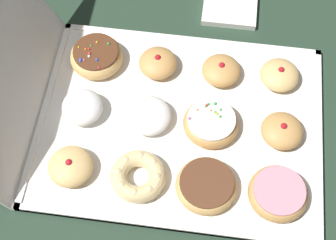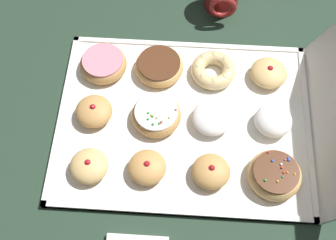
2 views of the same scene
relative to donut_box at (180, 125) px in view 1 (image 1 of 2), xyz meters
The scene contains 15 objects.
ground_plane 0.01m from the donut_box, ahead, with size 3.00×3.00×0.00m, color #233828.
donut_box is the anchor object (origin of this frame).
pink_frosted_donut_0 0.24m from the donut_box, 123.49° to the right, with size 0.11×0.11×0.04m.
jelly_filled_donut_1 0.21m from the donut_box, 91.17° to the right, with size 0.08×0.08×0.05m.
jelly_filled_donut_2 0.24m from the donut_box, 55.89° to the right, with size 0.08×0.08×0.05m.
chocolate_frosted_donut_3 0.15m from the donut_box, 153.87° to the right, with size 0.12×0.12×0.04m.
sprinkle_donut_4 0.07m from the donut_box, 90.64° to the right, with size 0.11×0.11×0.04m.
jelly_filled_donut_5 0.15m from the donut_box, 29.42° to the right, with size 0.08×0.08×0.05m.
cruller_donut_6 0.15m from the donut_box, 153.91° to the left, with size 0.11×0.11×0.03m.
powdered_filled_donut_7 0.07m from the donut_box, 87.09° to the left, with size 0.09×0.09×0.04m.
jelly_filled_donut_8 0.15m from the donut_box, 25.96° to the left, with size 0.08×0.08×0.05m.
jelly_filled_donut_9 0.24m from the donut_box, 123.59° to the left, with size 0.09×0.09×0.05m.
powdered_filled_donut_10 0.20m from the donut_box, 90.16° to the left, with size 0.08×0.08×0.05m.
sprinkle_donut_11 0.24m from the donut_box, 56.77° to the left, with size 0.11×0.11×0.05m.
napkin_stack 0.34m from the donut_box, 13.50° to the right, with size 0.12×0.12×0.02m, color white.
Camera 1 is at (-0.49, -0.04, 0.93)m, focal length 54.73 mm.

